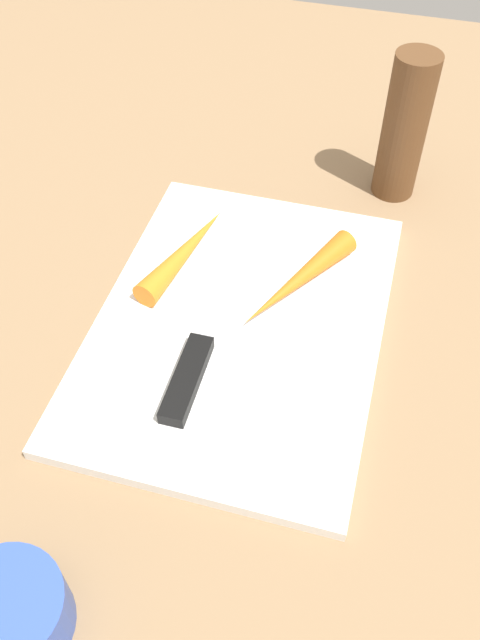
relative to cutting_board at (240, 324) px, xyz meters
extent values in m
plane|color=#8C6D4C|center=(0.00, 0.00, -0.01)|extent=(1.40, 1.40, 0.00)
cube|color=white|center=(0.00, 0.00, 0.00)|extent=(0.36, 0.26, 0.01)
cube|color=#B7B7BC|center=(-0.02, -0.03, 0.01)|extent=(0.11, 0.02, 0.00)
cube|color=black|center=(0.08, -0.02, 0.01)|extent=(0.09, 0.02, 0.01)
cone|color=orange|center=(-0.05, 0.04, 0.02)|extent=(0.15, 0.09, 0.03)
cone|color=orange|center=(-0.06, -0.07, 0.02)|extent=(0.14, 0.06, 0.03)
cylinder|color=#3351B2|center=(0.30, -0.08, 0.02)|extent=(0.08, 0.08, 0.04)
cylinder|color=brown|center=(-0.25, 0.11, 0.08)|extent=(0.05, 0.05, 0.16)
camera|label=1|loc=(0.40, 0.11, 0.48)|focal=37.98mm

